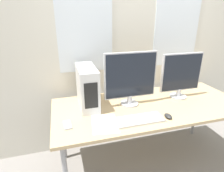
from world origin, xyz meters
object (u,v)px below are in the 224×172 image
pc_tower (87,87)px  monitor_right_near (181,75)px  monitor_main (130,78)px  keyboard (139,120)px  cell_phone (68,125)px  mouse (168,116)px

pc_tower → monitor_right_near: (0.99, -0.08, 0.06)m
monitor_main → keyboard: size_ratio=1.26×
cell_phone → monitor_main: bearing=15.6°
pc_tower → monitor_main: bearing=-13.2°
monitor_main → mouse: bearing=-55.7°
keyboard → cell_phone: 0.60m
monitor_right_near → keyboard: bearing=-151.2°
monitor_main → cell_phone: size_ratio=3.74×
pc_tower → mouse: size_ratio=5.03×
pc_tower → cell_phone: (-0.22, -0.32, -0.19)m
pc_tower → monitor_main: size_ratio=0.83×
mouse → keyboard: bearing=175.1°
mouse → cell_phone: 0.87m
keyboard → cell_phone: bearing=170.7°
monitor_main → mouse: 0.49m
keyboard → mouse: size_ratio=4.80×
keyboard → cell_phone: size_ratio=2.98×
monitor_main → keyboard: bearing=-96.1°
pc_tower → cell_phone: size_ratio=3.12×
monitor_right_near → cell_phone: bearing=-168.8°
keyboard → mouse: 0.27m
pc_tower → monitor_main: 0.43m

